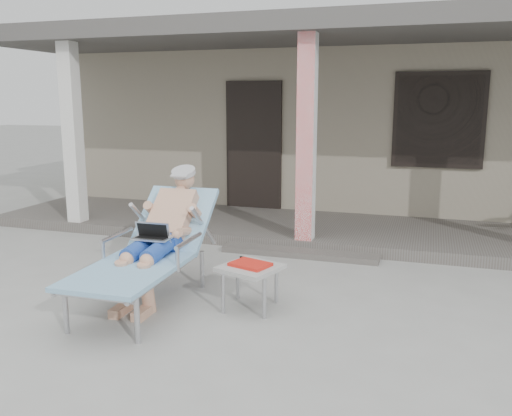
% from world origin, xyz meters
% --- Properties ---
extents(ground, '(60.00, 60.00, 0.00)m').
position_xyz_m(ground, '(0.00, 0.00, 0.00)').
color(ground, '#9E9E99').
rests_on(ground, ground).
extents(house, '(10.40, 5.40, 3.30)m').
position_xyz_m(house, '(0.00, 6.50, 1.67)').
color(house, gray).
rests_on(house, ground).
extents(porch_deck, '(10.00, 2.00, 0.15)m').
position_xyz_m(porch_deck, '(0.00, 3.00, 0.07)').
color(porch_deck, '#605B56').
rests_on(porch_deck, ground).
extents(porch_overhang, '(10.00, 2.30, 2.85)m').
position_xyz_m(porch_overhang, '(0.00, 2.95, 2.79)').
color(porch_overhang, silver).
rests_on(porch_overhang, porch_deck).
extents(porch_step, '(2.00, 0.30, 0.07)m').
position_xyz_m(porch_step, '(0.00, 1.85, 0.04)').
color(porch_step, '#605B56').
rests_on(porch_step, ground).
extents(lounger, '(0.82, 2.08, 1.34)m').
position_xyz_m(lounger, '(-1.03, 0.00, 0.83)').
color(lounger, '#B7B7BC').
rests_on(lounger, ground).
extents(side_table, '(0.63, 0.63, 0.45)m').
position_xyz_m(side_table, '(-0.04, -0.00, 0.38)').
color(side_table, '#A7A7A2').
rests_on(side_table, ground).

